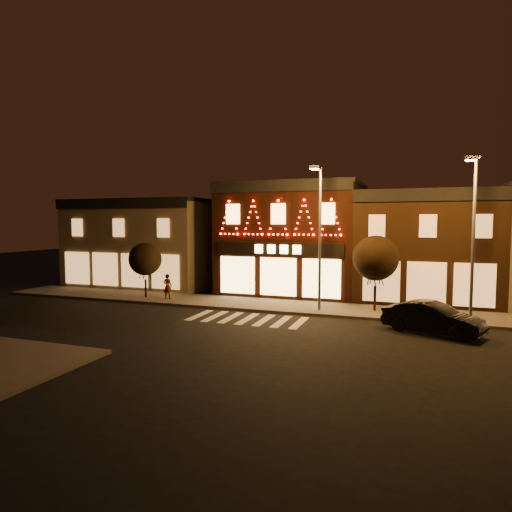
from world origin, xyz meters
The scene contains 11 objects.
ground centered at (0.00, 0.00, 0.00)m, with size 120.00×120.00×0.00m, color black.
sidewalk_far centered at (2.00, 8.00, 0.07)m, with size 44.00×4.00×0.15m, color #47423D.
building_left centered at (-13.00, 13.99, 3.66)m, with size 12.20×8.28×7.30m.
building_pulp centered at (0.00, 13.98, 4.16)m, with size 10.20×8.34×8.30m.
building_right_a centered at (9.50, 13.99, 3.76)m, with size 9.20×8.28×7.50m.
streetlamp_mid centered at (3.43, 6.95, 5.14)m, with size 0.53×1.93×8.50m.
streetlamp_right centered at (11.57, 6.36, 5.16)m, with size 0.80×1.95×8.54m.
tree_left centered at (-9.04, 7.57, 2.84)m, with size 2.30×2.30×3.85m.
tree_right centered at (6.61, 8.09, 3.30)m, with size 2.69×2.69×4.51m.
dark_sedan centered at (9.67, 3.99, 0.77)m, with size 1.63×4.67×1.54m, color black.
pedestrian centered at (-7.17, 7.42, 1.02)m, with size 0.63×0.42×1.74m, color gray.
Camera 1 is at (8.71, -18.90, 5.44)m, focal length 31.02 mm.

